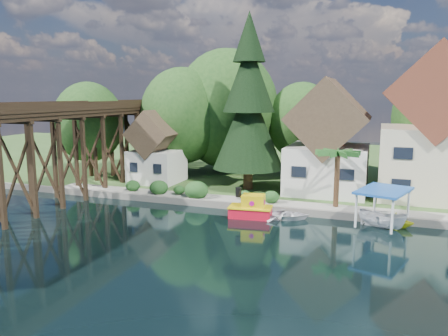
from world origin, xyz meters
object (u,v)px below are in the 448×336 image
Objects in this scene: house_center at (430,134)px; boat_white_a at (285,214)px; conifer at (249,106)px; trestle_bridge at (59,145)px; house_left at (328,144)px; boat_canopy at (383,211)px; shed at (157,152)px; tugboat at (251,208)px; boat_yellow at (398,219)px; palm_tree at (338,155)px.

house_center is 3.53× the size of boat_white_a.
conifer is 12.67m from boat_white_a.
house_center is (32.00, 11.33, 1.07)m from trestle_bridge.
house_left is 9.10m from house_center.
house_center is 2.59× the size of boat_canopy.
conifer reaches higher than shed.
house_left reaches higher than trestle_bridge.
house_left is at bearing 63.81° from tugboat.
boat_yellow is at bearing -26.97° from conifer.
trestle_bridge is at bearing -169.26° from palm_tree.
boat_yellow is (6.31, -8.72, -4.52)m from house_left.
house_left is 11.67m from boat_yellow.
conifer is at bearing -167.97° from house_left.
house_center reaches higher than trestle_bridge.
boat_yellow is at bearing 28.24° from boat_canopy.
conifer is at bearing 23.55° from boat_white_a.
house_center is 11.72m from boat_canopy.
boat_white_a is 1.67× the size of boat_yellow.
conifer is 7.36× the size of boat_yellow.
house_left is at bearing 4.77° from shed.
shed reaches higher than boat_yellow.
house_left reaches higher than palm_tree.
boat_yellow is (11.20, 1.22, -0.14)m from tugboat.
conifer is at bearing 149.04° from boat_canopy.
conifer is 11.92m from tugboat.
house_center is 18.27m from tugboat.
shed reaches higher than boat_white_a.
house_center is at bearing 4.24° from shed.
tugboat is at bearing -176.49° from boat_canopy.
boat_canopy reaches higher than tugboat.
tugboat is 10.12m from boat_canopy.
trestle_bridge is 3.18× the size of house_center.
house_center is 0.80× the size of conifer.
house_center is 11.22m from boat_yellow.
conifer is 3.37× the size of palm_tree.
house_left is at bearing 12.03° from conifer.
boat_white_a is 7.47m from boat_canopy.
conifer reaches higher than house_center.
trestle_bridge is 21.40m from boat_white_a.
house_left is 0.79× the size of house_center.
trestle_bridge reaches higher than tugboat.
palm_tree is at bearing 30.52° from tugboat.
boat_canopy is 1.42m from boat_yellow.
palm_tree reaches higher than boat_yellow.
boat_white_a is 8.57m from boat_yellow.
boat_white_a is at bearing -138.65° from house_center.
tugboat is 0.93× the size of boat_white_a.
boat_yellow is at bearing -16.54° from shed.
palm_tree is 8.52m from tugboat.
palm_tree is (1.48, -6.18, -0.15)m from house_left.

